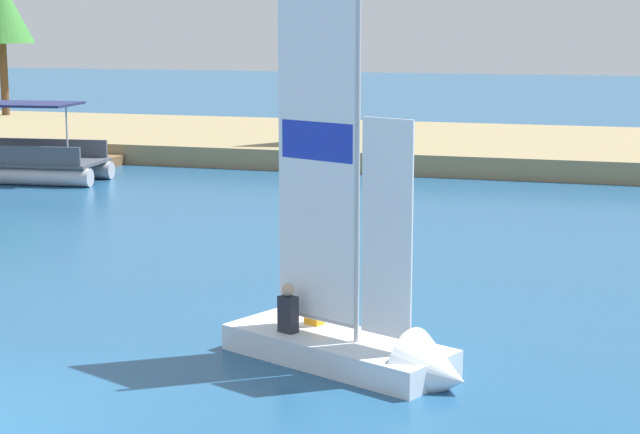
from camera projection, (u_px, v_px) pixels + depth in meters
name	position (u px, v px, depth m)	size (l,w,h in m)	color
shore_bank	(420.00, 145.00, 42.19)	(80.00, 12.34, 0.75)	#897A56
shoreline_tree_left	(0.00, 11.00, 50.91)	(3.13, 3.13, 6.72)	brown
shoreline_tree_midleft	(331.00, 32.00, 38.80)	(2.12, 2.12, 6.33)	brown
wooden_dock	(77.00, 166.00, 37.47)	(1.68, 5.18, 0.37)	brown
sailboat	(370.00, 340.00, 15.82)	(4.34, 2.86, 6.34)	silver
pontoon_boat	(20.00, 161.00, 35.10)	(5.95, 2.91, 2.60)	#B2B2B7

